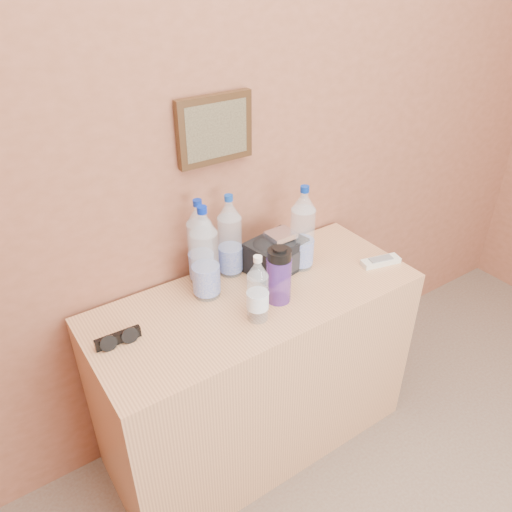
{
  "coord_description": "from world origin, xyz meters",
  "views": [
    {
      "loc": [
        -0.98,
        0.43,
        1.97
      ],
      "look_at": [
        -0.11,
        1.71,
        1.0
      ],
      "focal_mm": 35.0,
      "sensor_mm": 36.0,
      "label": 1
    }
  ],
  "objects_px": {
    "pet_large_a": "(200,246)",
    "ac_remote": "(381,261)",
    "pet_large_c": "(230,240)",
    "toiletry_bag": "(276,254)",
    "sunglasses": "(118,338)",
    "dresser": "(256,372)",
    "pet_large_b": "(205,258)",
    "pet_small": "(258,292)",
    "nalgene_bottle": "(279,275)",
    "foil_packet": "(281,235)",
    "pet_large_d": "(302,232)"
  },
  "relations": [
    {
      "from": "toiletry_bag",
      "to": "pet_large_d",
      "type": "bearing_deg",
      "value": -28.96
    },
    {
      "from": "pet_large_c",
      "to": "ac_remote",
      "type": "distance_m",
      "value": 0.65
    },
    {
      "from": "pet_large_a",
      "to": "pet_small",
      "type": "bearing_deg",
      "value": -81.91
    },
    {
      "from": "pet_large_d",
      "to": "pet_small",
      "type": "xyz_separation_m",
      "value": [
        -0.35,
        -0.19,
        -0.05
      ]
    },
    {
      "from": "pet_large_b",
      "to": "nalgene_bottle",
      "type": "distance_m",
      "value": 0.28
    },
    {
      "from": "sunglasses",
      "to": "ac_remote",
      "type": "xyz_separation_m",
      "value": [
        1.1,
        -0.15,
        -0.01
      ]
    },
    {
      "from": "pet_small",
      "to": "pet_large_b",
      "type": "bearing_deg",
      "value": 109.35
    },
    {
      "from": "sunglasses",
      "to": "foil_packet",
      "type": "xyz_separation_m",
      "value": [
        0.72,
        0.06,
        0.15
      ]
    },
    {
      "from": "pet_large_b",
      "to": "sunglasses",
      "type": "distance_m",
      "value": 0.42
    },
    {
      "from": "nalgene_bottle",
      "to": "dresser",
      "type": "bearing_deg",
      "value": 130.82
    },
    {
      "from": "toiletry_bag",
      "to": "sunglasses",
      "type": "bearing_deg",
      "value": 175.45
    },
    {
      "from": "pet_large_d",
      "to": "toiletry_bag",
      "type": "xyz_separation_m",
      "value": [
        -0.1,
        0.04,
        -0.08
      ]
    },
    {
      "from": "pet_large_d",
      "to": "ac_remote",
      "type": "bearing_deg",
      "value": -31.64
    },
    {
      "from": "pet_large_c",
      "to": "dresser",
      "type": "bearing_deg",
      "value": -91.56
    },
    {
      "from": "dresser",
      "to": "pet_large_b",
      "type": "relative_size",
      "value": 3.46
    },
    {
      "from": "nalgene_bottle",
      "to": "toiletry_bag",
      "type": "height_order",
      "value": "nalgene_bottle"
    },
    {
      "from": "pet_large_b",
      "to": "ac_remote",
      "type": "relative_size",
      "value": 2.22
    },
    {
      "from": "ac_remote",
      "to": "pet_large_a",
      "type": "bearing_deg",
      "value": 168.38
    },
    {
      "from": "nalgene_bottle",
      "to": "toiletry_bag",
      "type": "distance_m",
      "value": 0.21
    },
    {
      "from": "pet_large_b",
      "to": "ac_remote",
      "type": "xyz_separation_m",
      "value": [
        0.72,
        -0.22,
        -0.16
      ]
    },
    {
      "from": "nalgene_bottle",
      "to": "pet_large_c",
      "type": "bearing_deg",
      "value": 101.1
    },
    {
      "from": "foil_packet",
      "to": "sunglasses",
      "type": "bearing_deg",
      "value": -175.63
    },
    {
      "from": "ac_remote",
      "to": "nalgene_bottle",
      "type": "bearing_deg",
      "value": -171.12
    },
    {
      "from": "pet_large_c",
      "to": "sunglasses",
      "type": "distance_m",
      "value": 0.58
    },
    {
      "from": "nalgene_bottle",
      "to": "sunglasses",
      "type": "xyz_separation_m",
      "value": [
        -0.6,
        0.11,
        -0.09
      ]
    },
    {
      "from": "pet_large_a",
      "to": "ac_remote",
      "type": "bearing_deg",
      "value": -25.22
    },
    {
      "from": "ac_remote",
      "to": "toiletry_bag",
      "type": "height_order",
      "value": "toiletry_bag"
    },
    {
      "from": "toiletry_bag",
      "to": "pet_large_a",
      "type": "bearing_deg",
      "value": 149.83
    },
    {
      "from": "pet_large_b",
      "to": "sunglasses",
      "type": "bearing_deg",
      "value": -169.27
    },
    {
      "from": "dresser",
      "to": "pet_large_a",
      "type": "relative_size",
      "value": 3.68
    },
    {
      "from": "pet_large_d",
      "to": "toiletry_bag",
      "type": "height_order",
      "value": "pet_large_d"
    },
    {
      "from": "pet_small",
      "to": "nalgene_bottle",
      "type": "bearing_deg",
      "value": 20.64
    },
    {
      "from": "pet_small",
      "to": "foil_packet",
      "type": "xyz_separation_m",
      "value": [
        0.26,
        0.21,
        0.05
      ]
    },
    {
      "from": "pet_large_a",
      "to": "toiletry_bag",
      "type": "height_order",
      "value": "pet_large_a"
    },
    {
      "from": "pet_small",
      "to": "sunglasses",
      "type": "bearing_deg",
      "value": 161.59
    },
    {
      "from": "ac_remote",
      "to": "toiletry_bag",
      "type": "bearing_deg",
      "value": 165.04
    },
    {
      "from": "pet_large_d",
      "to": "sunglasses",
      "type": "xyz_separation_m",
      "value": [
        -0.81,
        -0.03,
        -0.14
      ]
    },
    {
      "from": "dresser",
      "to": "foil_packet",
      "type": "height_order",
      "value": "foil_packet"
    },
    {
      "from": "dresser",
      "to": "pet_small",
      "type": "xyz_separation_m",
      "value": [
        -0.07,
        -0.11,
        0.52
      ]
    },
    {
      "from": "pet_large_b",
      "to": "pet_large_c",
      "type": "height_order",
      "value": "pet_large_b"
    },
    {
      "from": "sunglasses",
      "to": "ac_remote",
      "type": "relative_size",
      "value": 0.93
    },
    {
      "from": "pet_large_a",
      "to": "pet_large_d",
      "type": "distance_m",
      "value": 0.42
    },
    {
      "from": "pet_large_c",
      "to": "pet_small",
      "type": "xyz_separation_m",
      "value": [
        -0.08,
        -0.31,
        -0.04
      ]
    },
    {
      "from": "dresser",
      "to": "pet_large_d",
      "type": "height_order",
      "value": "pet_large_d"
    },
    {
      "from": "pet_large_b",
      "to": "foil_packet",
      "type": "height_order",
      "value": "pet_large_b"
    },
    {
      "from": "pet_large_d",
      "to": "nalgene_bottle",
      "type": "xyz_separation_m",
      "value": [
        -0.22,
        -0.14,
        -0.05
      ]
    },
    {
      "from": "pet_large_d",
      "to": "toiletry_bag",
      "type": "relative_size",
      "value": 1.6
    },
    {
      "from": "ac_remote",
      "to": "pet_large_c",
      "type": "bearing_deg",
      "value": 165.15
    },
    {
      "from": "pet_large_c",
      "to": "foil_packet",
      "type": "xyz_separation_m",
      "value": [
        0.18,
        -0.1,
        0.01
      ]
    },
    {
      "from": "pet_large_b",
      "to": "foil_packet",
      "type": "distance_m",
      "value": 0.34
    }
  ]
}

